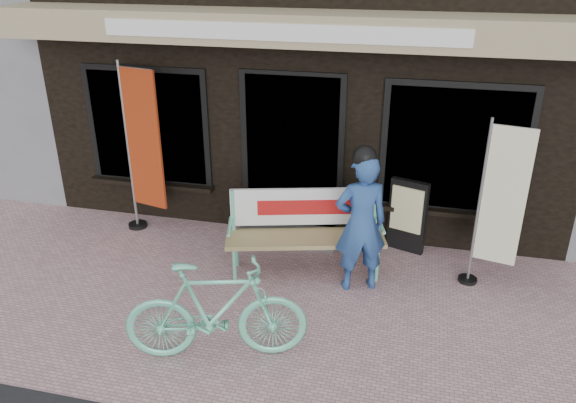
% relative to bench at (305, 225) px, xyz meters
% --- Properties ---
extents(ground, '(70.00, 70.00, 0.00)m').
position_rel_bench_xyz_m(ground, '(-0.36, -1.08, -0.59)').
color(ground, '#C29499').
rests_on(ground, ground).
extents(bench, '(1.91, 0.94, 1.00)m').
position_rel_bench_xyz_m(bench, '(0.00, 0.00, 0.00)').
color(bench, '#6FD9B2').
rests_on(bench, ground).
extents(person, '(0.69, 0.58, 1.71)m').
position_rel_bench_xyz_m(person, '(0.68, -0.24, 0.25)').
color(person, '#284C8B').
rests_on(person, ground).
extents(bicycle, '(1.77, 0.93, 1.02)m').
position_rel_bench_xyz_m(bicycle, '(-0.47, -1.75, -0.08)').
color(bicycle, '#6FD9B2').
rests_on(bicycle, ground).
extents(nobori_red, '(0.69, 0.30, 2.31)m').
position_rel_bench_xyz_m(nobori_red, '(-2.27, 0.50, 0.60)').
color(nobori_red, gray).
rests_on(nobori_red, ground).
extents(nobori_cream, '(0.59, 0.26, 1.98)m').
position_rel_bench_xyz_m(nobori_cream, '(2.11, 0.12, 0.43)').
color(nobori_cream, gray).
rests_on(nobori_cream, ground).
extents(menu_stand, '(0.48, 0.24, 0.96)m').
position_rel_bench_xyz_m(menu_stand, '(1.16, 0.76, -0.10)').
color(menu_stand, black).
rests_on(menu_stand, ground).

